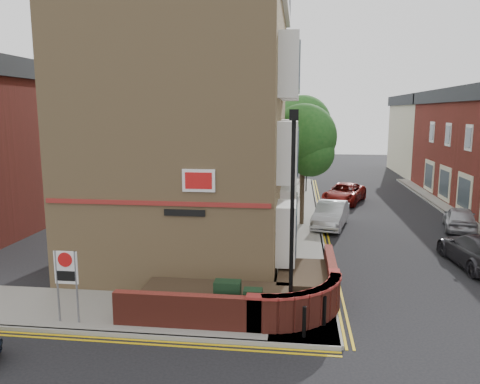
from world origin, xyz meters
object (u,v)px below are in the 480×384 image
at_px(zone_sign, 66,273).
at_px(silver_car_near, 331,215).
at_px(utility_cabinet_large, 228,300).
at_px(lamppost, 292,218).

distance_m(zone_sign, silver_car_near, 15.90).
xyz_separation_m(utility_cabinet_large, zone_sign, (-4.70, -0.80, 0.92)).
bearing_deg(utility_cabinet_large, lamppost, -3.01).
distance_m(lamppost, utility_cabinet_large, 3.24).
distance_m(lamppost, zone_sign, 6.85).
relative_size(utility_cabinet_large, silver_car_near, 0.28).
bearing_deg(lamppost, utility_cabinet_large, 176.99).
relative_size(lamppost, silver_car_near, 1.46).
xyz_separation_m(zone_sign, silver_car_near, (8.60, 13.34, -0.93)).
bearing_deg(zone_sign, lamppost, 6.07).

